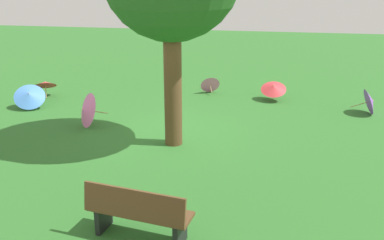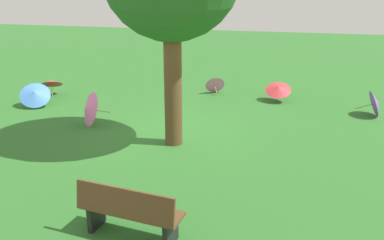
{
  "view_description": "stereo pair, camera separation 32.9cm",
  "coord_description": "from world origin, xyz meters",
  "px_view_note": "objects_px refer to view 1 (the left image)",
  "views": [
    {
      "loc": [
        -2.3,
        9.58,
        3.83
      ],
      "look_at": [
        -0.64,
        0.52,
        0.6
      ],
      "focal_mm": 39.54,
      "sensor_mm": 36.0,
      "label": 1
    },
    {
      "loc": [
        -2.62,
        9.51,
        3.83
      ],
      "look_at": [
        -0.64,
        0.52,
        0.6
      ],
      "focal_mm": 39.54,
      "sensor_mm": 36.0,
      "label": 2
    }
  ],
  "objects_px": {
    "parasol_red_0": "(274,87)",
    "parasol_pink_1": "(85,110)",
    "park_bench": "(138,213)",
    "parasol_blue_0": "(29,95)",
    "parasol_purple_0": "(371,101)",
    "parasol_red_1": "(45,84)",
    "parasol_pink_3": "(210,84)"
  },
  "relations": [
    {
      "from": "park_bench",
      "to": "parasol_red_0",
      "type": "xyz_separation_m",
      "value": [
        -1.98,
        -7.79,
        -0.03
      ]
    },
    {
      "from": "park_bench",
      "to": "parasol_purple_0",
      "type": "height_order",
      "value": "park_bench"
    },
    {
      "from": "park_bench",
      "to": "parasol_blue_0",
      "type": "xyz_separation_m",
      "value": [
        5.08,
        -5.67,
        -0.05
      ]
    },
    {
      "from": "parasol_red_0",
      "to": "parasol_pink_1",
      "type": "relative_size",
      "value": 0.85
    },
    {
      "from": "parasol_red_0",
      "to": "parasol_pink_1",
      "type": "height_order",
      "value": "parasol_pink_1"
    },
    {
      "from": "park_bench",
      "to": "parasol_red_0",
      "type": "height_order",
      "value": "park_bench"
    },
    {
      "from": "parasol_blue_0",
      "to": "parasol_red_0",
      "type": "bearing_deg",
      "value": -163.24
    },
    {
      "from": "parasol_red_0",
      "to": "parasol_pink_3",
      "type": "xyz_separation_m",
      "value": [
        2.09,
        -0.59,
        -0.12
      ]
    },
    {
      "from": "parasol_pink_1",
      "to": "parasol_pink_3",
      "type": "relative_size",
      "value": 1.31
    },
    {
      "from": "parasol_pink_3",
      "to": "parasol_purple_0",
      "type": "bearing_deg",
      "value": 163.5
    },
    {
      "from": "parasol_red_1",
      "to": "parasol_red_0",
      "type": "bearing_deg",
      "value": -173.49
    },
    {
      "from": "parasol_red_0",
      "to": "parasol_purple_0",
      "type": "xyz_separation_m",
      "value": [
        -2.71,
        0.84,
        -0.05
      ]
    },
    {
      "from": "park_bench",
      "to": "parasol_red_1",
      "type": "distance_m",
      "value": 8.73
    },
    {
      "from": "park_bench",
      "to": "parasol_pink_1",
      "type": "xyz_separation_m",
      "value": [
        2.81,
        -4.51,
        -0.01
      ]
    },
    {
      "from": "park_bench",
      "to": "parasol_pink_3",
      "type": "xyz_separation_m",
      "value": [
        0.11,
        -8.38,
        -0.15
      ]
    },
    {
      "from": "parasol_red_0",
      "to": "parasol_pink_1",
      "type": "distance_m",
      "value": 5.81
    },
    {
      "from": "parasol_pink_1",
      "to": "parasol_purple_0",
      "type": "bearing_deg",
      "value": -161.95
    },
    {
      "from": "parasol_pink_1",
      "to": "parasol_red_1",
      "type": "xyz_separation_m",
      "value": [
        2.45,
        -2.45,
        -0.03
      ]
    },
    {
      "from": "parasol_pink_1",
      "to": "parasol_purple_0",
      "type": "relative_size",
      "value": 1.24
    },
    {
      "from": "parasol_pink_1",
      "to": "parasol_red_0",
      "type": "bearing_deg",
      "value": -145.62
    },
    {
      "from": "park_bench",
      "to": "parasol_purple_0",
      "type": "relative_size",
      "value": 2.12
    },
    {
      "from": "parasol_blue_0",
      "to": "parasol_red_1",
      "type": "xyz_separation_m",
      "value": [
        0.19,
        -1.3,
        0.01
      ]
    },
    {
      "from": "parasol_blue_0",
      "to": "parasol_purple_0",
      "type": "distance_m",
      "value": 9.85
    },
    {
      "from": "parasol_blue_0",
      "to": "parasol_red_1",
      "type": "bearing_deg",
      "value": -81.78
    },
    {
      "from": "parasol_blue_0",
      "to": "parasol_purple_0",
      "type": "bearing_deg",
      "value": -172.48
    },
    {
      "from": "park_bench",
      "to": "parasol_pink_3",
      "type": "height_order",
      "value": "park_bench"
    },
    {
      "from": "parasol_blue_0",
      "to": "parasol_red_1",
      "type": "height_order",
      "value": "parasol_blue_0"
    },
    {
      "from": "parasol_red_1",
      "to": "parasol_pink_3",
      "type": "xyz_separation_m",
      "value": [
        -5.16,
        -1.41,
        -0.12
      ]
    },
    {
      "from": "parasol_purple_0",
      "to": "parasol_red_0",
      "type": "bearing_deg",
      "value": -17.17
    },
    {
      "from": "park_bench",
      "to": "parasol_pink_1",
      "type": "distance_m",
      "value": 5.32
    },
    {
      "from": "parasol_blue_0",
      "to": "parasol_purple_0",
      "type": "relative_size",
      "value": 1.48
    },
    {
      "from": "park_bench",
      "to": "parasol_red_0",
      "type": "bearing_deg",
      "value": -104.27
    }
  ]
}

